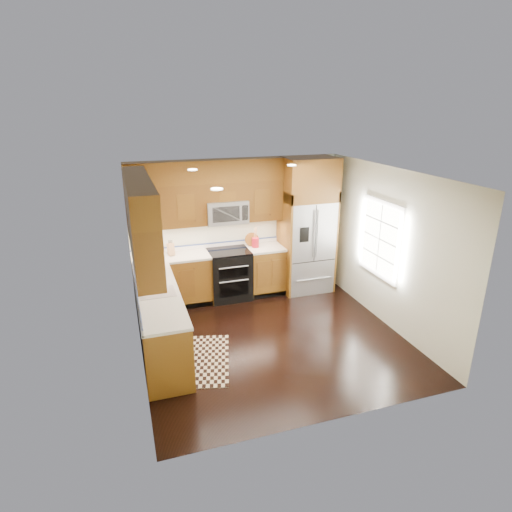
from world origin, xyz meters
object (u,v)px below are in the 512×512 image
object	(u,v)px
range	(229,275)
refrigerator	(307,226)
utensil_crock	(255,240)
knife_block	(171,249)
rug	(201,360)

from	to	relation	value
range	refrigerator	world-z (taller)	refrigerator
utensil_crock	refrigerator	bearing A→B (deg)	-5.97
knife_block	refrigerator	bearing A→B (deg)	-3.33
refrigerator	rug	distance (m)	3.41
rug	utensil_crock	size ratio (longest dim) A/B	3.46
range	refrigerator	xyz separation A→B (m)	(1.55, -0.04, 0.83)
rug	knife_block	world-z (taller)	knife_block
range	rug	size ratio (longest dim) A/B	0.70
refrigerator	utensil_crock	xyz separation A→B (m)	(-1.01, 0.11, -0.23)
refrigerator	rug	world-z (taller)	refrigerator
refrigerator	rug	size ratio (longest dim) A/B	1.94
rug	refrigerator	bearing A→B (deg)	51.68
range	knife_block	xyz separation A→B (m)	(-1.05, 0.11, 0.58)
utensil_crock	range	bearing A→B (deg)	-172.83
utensil_crock	knife_block	bearing A→B (deg)	178.35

